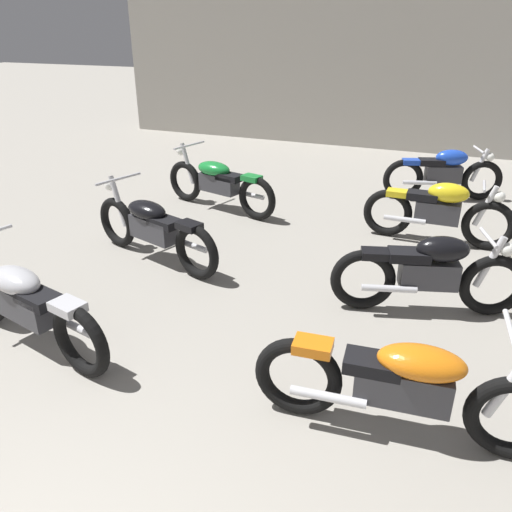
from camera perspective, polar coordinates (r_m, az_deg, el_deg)
The scene contains 8 objects.
back_wall at distance 12.50m, azimuth 14.40°, elevation 19.79°, with size 13.25×0.24×3.60m, color #9E998E.
motorcycle_left_row_1 at distance 5.06m, azimuth -24.48°, elevation -4.75°, with size 2.14×0.78×0.97m.
motorcycle_left_row_2 at distance 6.40m, azimuth -11.50°, elevation 3.22°, with size 2.10×0.90×0.97m.
motorcycle_left_row_3 at distance 8.11m, azimuth -4.23°, elevation 8.30°, with size 2.12×0.84×0.97m.
motorcycle_right_row_1 at distance 3.82m, azimuth 16.39°, elevation -13.60°, with size 2.17×0.68×0.97m.
motorcycle_right_row_2 at distance 5.43m, azimuth 18.98°, elevation -1.68°, with size 1.92×0.72×0.88m.
motorcycle_right_row_3 at distance 7.24m, azimuth 19.83°, elevation 4.85°, with size 1.97×0.48×0.88m.
motorcycle_right_row_4 at distance 9.15m, azimuth 20.38°, elevation 8.79°, with size 1.91×0.75×0.88m.
Camera 1 is at (1.76, -0.00, 2.77)m, focal length 35.57 mm.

